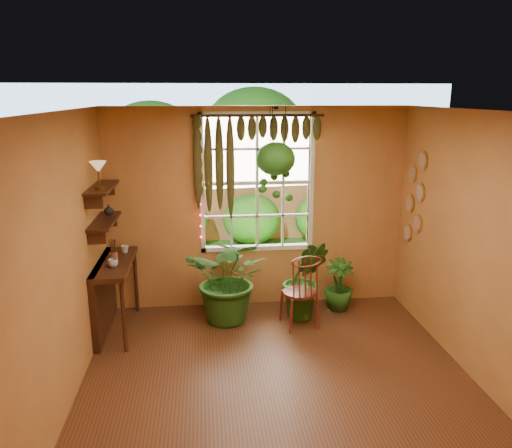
# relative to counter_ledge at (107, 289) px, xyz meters

# --- Properties ---
(floor) EXTENTS (4.50, 4.50, 0.00)m
(floor) POSITION_rel_counter_ledge_xyz_m (1.91, -1.60, -0.55)
(floor) COLOR #5A3119
(floor) RESTS_ON ground
(ceiling) EXTENTS (4.50, 4.50, 0.00)m
(ceiling) POSITION_rel_counter_ledge_xyz_m (1.91, -1.60, 2.15)
(ceiling) COLOR white
(ceiling) RESTS_ON wall_back
(wall_back) EXTENTS (4.00, 0.00, 4.00)m
(wall_back) POSITION_rel_counter_ledge_xyz_m (1.91, 0.65, 0.80)
(wall_back) COLOR #C48743
(wall_back) RESTS_ON floor
(wall_left) EXTENTS (0.00, 4.50, 4.50)m
(wall_left) POSITION_rel_counter_ledge_xyz_m (-0.09, -1.60, 0.80)
(wall_left) COLOR #C48743
(wall_left) RESTS_ON floor
(wall_right) EXTENTS (0.00, 4.50, 4.50)m
(wall_right) POSITION_rel_counter_ledge_xyz_m (3.91, -1.60, 0.80)
(wall_right) COLOR #C48743
(wall_right) RESTS_ON floor
(window) EXTENTS (1.52, 0.10, 1.86)m
(window) POSITION_rel_counter_ledge_xyz_m (1.91, 0.68, 1.15)
(window) COLOR white
(window) RESTS_ON wall_back
(valance_vine) EXTENTS (1.70, 0.12, 1.10)m
(valance_vine) POSITION_rel_counter_ledge_xyz_m (1.82, 0.56, 1.73)
(valance_vine) COLOR #3E2110
(valance_vine) RESTS_ON window
(string_lights) EXTENTS (0.03, 0.03, 1.54)m
(string_lights) POSITION_rel_counter_ledge_xyz_m (1.15, 0.59, 1.20)
(string_lights) COLOR #FF2633
(string_lights) RESTS_ON window
(wall_plates) EXTENTS (0.04, 0.32, 1.10)m
(wall_plates) POSITION_rel_counter_ledge_xyz_m (3.89, 0.19, 1.00)
(wall_plates) COLOR beige
(wall_plates) RESTS_ON wall_right
(counter_ledge) EXTENTS (0.40, 1.20, 0.90)m
(counter_ledge) POSITION_rel_counter_ledge_xyz_m (0.00, 0.00, 0.00)
(counter_ledge) COLOR #3E2110
(counter_ledge) RESTS_ON floor
(shelf_lower) EXTENTS (0.25, 0.90, 0.04)m
(shelf_lower) POSITION_rel_counter_ledge_xyz_m (0.03, 0.00, 0.85)
(shelf_lower) COLOR #3E2110
(shelf_lower) RESTS_ON wall_left
(shelf_upper) EXTENTS (0.25, 0.90, 0.04)m
(shelf_upper) POSITION_rel_counter_ledge_xyz_m (0.03, 0.00, 1.25)
(shelf_upper) COLOR #3E2110
(shelf_upper) RESTS_ON wall_left
(backyard) EXTENTS (14.00, 10.00, 12.00)m
(backyard) POSITION_rel_counter_ledge_xyz_m (2.15, 5.27, 0.73)
(backyard) COLOR #20621C
(backyard) RESTS_ON ground
(windsor_chair) EXTENTS (0.49, 0.51, 1.12)m
(windsor_chair) POSITION_rel_counter_ledge_xyz_m (2.36, -0.13, -0.23)
(windsor_chair) COLOR maroon
(windsor_chair) RESTS_ON floor
(potted_plant_left) EXTENTS (1.28, 1.20, 1.16)m
(potted_plant_left) POSITION_rel_counter_ledge_xyz_m (1.51, 0.12, 0.03)
(potted_plant_left) COLOR #1B5015
(potted_plant_left) RESTS_ON floor
(potted_plant_mid) EXTENTS (0.63, 0.53, 1.06)m
(potted_plant_mid) POSITION_rel_counter_ledge_xyz_m (2.47, 0.11, -0.02)
(potted_plant_mid) COLOR #1B5015
(potted_plant_mid) RESTS_ON floor
(potted_plant_right) EXTENTS (0.39, 0.39, 0.70)m
(potted_plant_right) POSITION_rel_counter_ledge_xyz_m (2.98, 0.32, -0.20)
(potted_plant_right) COLOR #1B5015
(potted_plant_right) RESTS_ON floor
(hanging_basket) EXTENTS (0.49, 0.49, 1.19)m
(hanging_basket) POSITION_rel_counter_ledge_xyz_m (2.11, 0.35, 1.45)
(hanging_basket) COLOR black
(hanging_basket) RESTS_ON ceiling
(cup_a) EXTENTS (0.15, 0.15, 0.09)m
(cup_a) POSITION_rel_counter_ledge_xyz_m (0.13, -0.20, 0.39)
(cup_a) COLOR silver
(cup_a) RESTS_ON counter_ledge
(cup_b) EXTENTS (0.13, 0.13, 0.09)m
(cup_b) POSITION_rel_counter_ledge_xyz_m (0.19, 0.33, 0.39)
(cup_b) COLOR beige
(cup_b) RESTS_ON counter_ledge
(brush_jar) EXTENTS (0.10, 0.10, 0.35)m
(brush_jar) POSITION_rel_counter_ledge_xyz_m (0.11, -0.02, 0.49)
(brush_jar) COLOR brown
(brush_jar) RESTS_ON counter_ledge
(shelf_vase) EXTENTS (0.15, 0.15, 0.12)m
(shelf_vase) POSITION_rel_counter_ledge_xyz_m (0.04, 0.27, 0.93)
(shelf_vase) COLOR #B2AD99
(shelf_vase) RESTS_ON shelf_lower
(tiffany_lamp) EXTENTS (0.19, 0.19, 0.31)m
(tiffany_lamp) POSITION_rel_counter_ledge_xyz_m (0.05, -0.19, 1.49)
(tiffany_lamp) COLOR brown
(tiffany_lamp) RESTS_ON shelf_upper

